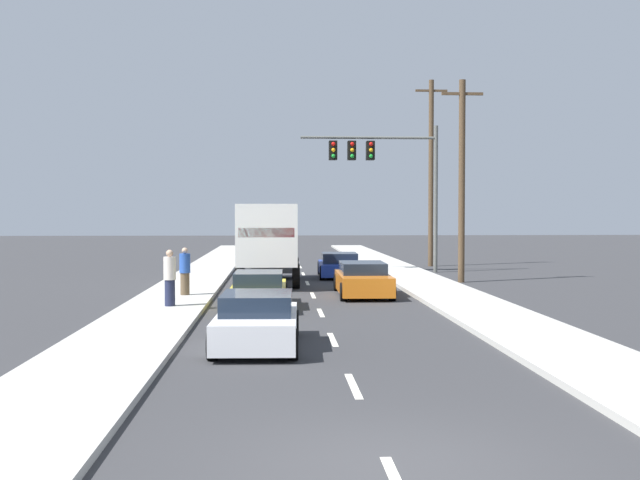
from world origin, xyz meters
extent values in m
plane|color=#333335|center=(0.00, 25.00, 0.00)|extent=(140.00, 140.00, 0.00)
cube|color=#B2AFA8|center=(4.87, 20.00, 0.07)|extent=(2.64, 80.00, 0.14)
cube|color=#B2AFA8|center=(-4.87, 20.00, 0.07)|extent=(2.64, 80.00, 0.14)
cube|color=silver|center=(0.00, 4.30, 0.00)|extent=(0.14, 2.00, 0.01)
cube|color=silver|center=(0.00, 9.30, 0.00)|extent=(0.14, 2.00, 0.01)
cube|color=silver|center=(0.00, 14.30, 0.00)|extent=(0.14, 2.00, 0.01)
cube|color=silver|center=(0.00, 19.30, 0.00)|extent=(0.14, 2.00, 0.01)
cube|color=silver|center=(0.00, 24.30, 0.00)|extent=(0.14, 2.00, 0.01)
cube|color=silver|center=(0.00, 29.30, 0.00)|extent=(0.14, 2.00, 0.01)
cube|color=silver|center=(0.00, 34.30, 0.00)|extent=(0.14, 2.00, 0.01)
cube|color=silver|center=(0.00, 39.30, 0.00)|extent=(0.14, 2.00, 0.01)
cube|color=silver|center=(0.00, 44.30, 0.00)|extent=(0.14, 2.00, 0.01)
cube|color=silver|center=(0.00, 49.30, 0.00)|extent=(0.14, 2.00, 0.01)
cube|color=silver|center=(0.00, 54.30, 0.00)|extent=(0.14, 2.00, 0.01)
cube|color=white|center=(-1.65, 23.09, 2.15)|extent=(2.46, 5.61, 2.41)
cube|color=red|center=(-1.70, 20.32, 2.28)|extent=(2.12, 0.08, 0.36)
cube|color=slate|center=(-1.58, 26.81, 1.37)|extent=(2.30, 1.93, 2.13)
cylinder|color=black|center=(-2.71, 26.83, 0.48)|extent=(0.32, 0.97, 0.96)
cylinder|color=black|center=(-0.46, 26.79, 0.48)|extent=(0.32, 0.97, 0.96)
cylinder|color=black|center=(-2.80, 21.99, 0.48)|extent=(0.32, 0.97, 0.96)
cylinder|color=black|center=(-0.55, 21.95, 0.48)|extent=(0.32, 0.97, 0.96)
cube|color=yellow|center=(-1.89, 15.80, 0.43)|extent=(1.77, 4.57, 0.58)
cube|color=#192333|center=(-1.89, 15.61, 0.94)|extent=(1.53, 2.19, 0.44)
cylinder|color=black|center=(-2.66, 17.53, 0.32)|extent=(0.23, 0.64, 0.64)
cylinder|color=black|center=(-1.08, 17.51, 0.32)|extent=(0.23, 0.64, 0.64)
cylinder|color=black|center=(-2.71, 14.09, 0.32)|extent=(0.23, 0.64, 0.64)
cylinder|color=black|center=(-1.12, 14.06, 0.32)|extent=(0.23, 0.64, 0.64)
cube|color=white|center=(-1.77, 8.37, 0.46)|extent=(1.89, 4.27, 0.63)
cube|color=#192333|center=(-1.77, 8.36, 1.00)|extent=(1.62, 2.18, 0.45)
cylinder|color=black|center=(-2.54, 9.96, 0.32)|extent=(0.24, 0.65, 0.64)
cylinder|color=black|center=(-0.90, 9.90, 0.32)|extent=(0.24, 0.65, 0.64)
cylinder|color=black|center=(-2.64, 6.84, 0.32)|extent=(0.24, 0.65, 0.64)
cylinder|color=black|center=(-1.00, 6.79, 0.32)|extent=(0.24, 0.65, 0.64)
cube|color=#1E389E|center=(1.61, 27.41, 0.42)|extent=(1.93, 4.33, 0.55)
cube|color=#192333|center=(1.61, 27.12, 0.92)|extent=(1.65, 2.10, 0.46)
cylinder|color=black|center=(0.80, 29.02, 0.32)|extent=(0.24, 0.65, 0.64)
cylinder|color=black|center=(2.50, 28.98, 0.32)|extent=(0.24, 0.65, 0.64)
cylinder|color=black|center=(0.72, 25.84, 0.32)|extent=(0.24, 0.65, 0.64)
cylinder|color=black|center=(2.42, 25.80, 0.32)|extent=(0.24, 0.65, 0.64)
cube|color=orange|center=(1.82, 19.15, 0.47)|extent=(1.85, 4.65, 0.67)
cube|color=#192333|center=(1.82, 19.22, 1.01)|extent=(1.61, 2.36, 0.41)
cylinder|color=black|center=(1.00, 20.93, 0.32)|extent=(0.23, 0.64, 0.64)
cylinder|color=black|center=(2.67, 20.91, 0.32)|extent=(0.23, 0.64, 0.64)
cylinder|color=black|center=(0.96, 17.40, 0.32)|extent=(0.23, 0.64, 0.64)
cylinder|color=black|center=(2.63, 17.38, 0.32)|extent=(0.23, 0.64, 0.64)
cylinder|color=#595B56|center=(6.74, 30.05, 3.71)|extent=(0.20, 0.20, 7.42)
cylinder|color=#595B56|center=(3.32, 30.05, 6.79)|extent=(6.84, 0.14, 0.14)
cube|color=black|center=(3.40, 30.05, 6.14)|extent=(0.40, 0.56, 0.95)
sphere|color=red|center=(3.40, 29.74, 6.44)|extent=(0.20, 0.20, 0.20)
sphere|color=orange|center=(3.40, 29.74, 6.14)|extent=(0.20, 0.20, 0.20)
sphere|color=green|center=(3.40, 29.74, 5.84)|extent=(0.20, 0.20, 0.20)
cube|color=black|center=(2.46, 30.05, 6.14)|extent=(0.40, 0.56, 0.95)
sphere|color=red|center=(2.46, 29.74, 6.44)|extent=(0.20, 0.20, 0.20)
sphere|color=orange|center=(2.46, 29.74, 6.14)|extent=(0.20, 0.20, 0.20)
sphere|color=green|center=(2.46, 29.74, 5.84)|extent=(0.20, 0.20, 0.20)
cube|color=black|center=(1.52, 30.05, 6.14)|extent=(0.40, 0.56, 0.95)
sphere|color=red|center=(1.52, 29.74, 6.44)|extent=(0.20, 0.20, 0.20)
sphere|color=orange|center=(1.52, 29.74, 6.14)|extent=(0.20, 0.20, 0.20)
sphere|color=green|center=(1.52, 29.74, 5.84)|extent=(0.20, 0.20, 0.20)
cylinder|color=brown|center=(6.69, 24.30, 4.37)|extent=(0.28, 0.28, 8.75)
cube|color=brown|center=(6.69, 24.30, 8.15)|extent=(1.80, 0.12, 0.12)
cylinder|color=brown|center=(7.38, 34.53, 5.24)|extent=(0.28, 0.28, 10.47)
cube|color=brown|center=(7.38, 34.53, 9.87)|extent=(1.80, 0.12, 0.12)
cylinder|color=brown|center=(-4.54, 18.41, 0.53)|extent=(0.32, 0.32, 0.77)
cylinder|color=#264CA5|center=(-4.54, 18.41, 1.25)|extent=(0.38, 0.38, 0.68)
sphere|color=tan|center=(-4.54, 18.41, 1.70)|extent=(0.21, 0.21, 0.21)
cylinder|color=#1E233F|center=(-4.63, 15.14, 0.55)|extent=(0.32, 0.32, 0.81)
cylinder|color=beige|center=(-4.63, 15.14, 1.31)|extent=(0.38, 0.38, 0.71)
sphere|color=tan|center=(-4.63, 15.14, 1.77)|extent=(0.22, 0.22, 0.22)
camera|label=1|loc=(-1.35, -9.22, 3.02)|focal=44.00mm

